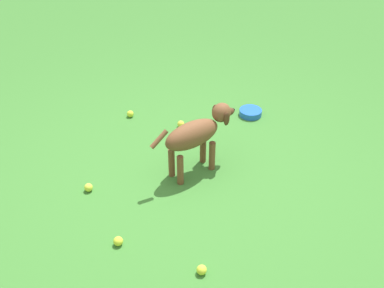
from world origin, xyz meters
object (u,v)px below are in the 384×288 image
(dog, at_px, (197,134))
(tennis_ball_3, at_px, (130,114))
(water_bowl, at_px, (250,112))
(tennis_ball_0, at_px, (88,187))
(tennis_ball_2, at_px, (181,124))
(tennis_ball_4, at_px, (118,241))
(tennis_ball_1, at_px, (202,270))

(dog, xyz_separation_m, tennis_ball_3, (0.06, -1.05, -0.33))
(dog, height_order, water_bowl, dog)
(tennis_ball_0, bearing_deg, tennis_ball_2, -162.36)
(dog, distance_m, tennis_ball_3, 1.10)
(dog, height_order, tennis_ball_3, dog)
(tennis_ball_0, distance_m, water_bowl, 1.79)
(dog, bearing_deg, tennis_ball_4, -159.61)
(tennis_ball_1, height_order, tennis_ball_4, same)
(tennis_ball_0, bearing_deg, water_bowl, -175.59)
(tennis_ball_1, height_order, tennis_ball_3, same)
(tennis_ball_4, height_order, water_bowl, tennis_ball_4)
(tennis_ball_1, relative_size, tennis_ball_2, 1.00)
(dog, relative_size, tennis_ball_0, 12.30)
(tennis_ball_3, bearing_deg, tennis_ball_4, 58.87)
(tennis_ball_1, bearing_deg, water_bowl, -139.71)
(tennis_ball_4, bearing_deg, tennis_ball_1, 122.12)
(tennis_ball_2, relative_size, tennis_ball_4, 1.00)
(tennis_ball_0, distance_m, tennis_ball_2, 1.15)
(water_bowl, bearing_deg, tennis_ball_0, 4.41)
(tennis_ball_3, xyz_separation_m, tennis_ball_4, (0.86, 1.42, 0.00))
(tennis_ball_0, distance_m, tennis_ball_4, 0.63)
(tennis_ball_0, xyz_separation_m, tennis_ball_1, (-0.26, 1.15, 0.00))
(water_bowl, bearing_deg, tennis_ball_3, -33.21)
(tennis_ball_2, bearing_deg, water_bowl, 162.80)
(tennis_ball_0, xyz_separation_m, water_bowl, (-1.78, -0.14, -0.00))
(tennis_ball_1, bearing_deg, tennis_ball_0, -77.15)
(tennis_ball_4, bearing_deg, tennis_ball_0, -95.77)
(tennis_ball_3, height_order, water_bowl, tennis_ball_3)
(tennis_ball_3, relative_size, tennis_ball_4, 1.00)
(water_bowl, bearing_deg, tennis_ball_1, 40.29)
(tennis_ball_2, bearing_deg, dog, 67.82)
(dog, height_order, tennis_ball_2, dog)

